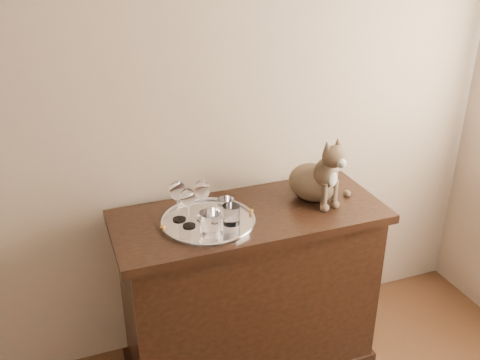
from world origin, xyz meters
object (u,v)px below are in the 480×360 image
object	(u,v)px
sideboard	(249,292)
tray	(208,222)
wine_glass_c	(188,208)
cat	(314,166)
wine_glass_a	(178,201)
tumbler_c	(226,208)
wine_glass_d	(202,200)
tumbler_b	(210,224)
tumbler_a	(231,215)

from	to	relation	value
sideboard	tray	xyz separation A→B (m)	(-0.20, -0.02, 0.43)
wine_glass_c	cat	size ratio (longest dim) A/B	0.53
wine_glass_a	sideboard	bearing A→B (deg)	-6.38
cat	tumbler_c	bearing A→B (deg)	172.47
wine_glass_d	tumbler_b	bearing A→B (deg)	-93.47
cat	wine_glass_a	bearing A→B (deg)	167.49
wine_glass_c	wine_glass_d	bearing A→B (deg)	30.29
tray	wine_glass_c	bearing A→B (deg)	-173.24
sideboard	tumbler_b	bearing A→B (deg)	-150.35
wine_glass_d	tumbler_a	bearing A→B (deg)	-39.37
tumbler_b	tumbler_c	world-z (taller)	tumbler_b
wine_glass_c	cat	xyz separation A→B (m)	(0.60, 0.06, 0.07)
wine_glass_a	wine_glass_c	bearing A→B (deg)	-69.42
tumbler_a	tumbler_b	world-z (taller)	tumbler_b
wine_glass_d	tray	bearing A→B (deg)	-64.48
wine_glass_c	tumbler_a	distance (m)	0.18
tumbler_b	cat	xyz separation A→B (m)	(0.54, 0.15, 0.10)
tray	tumbler_a	distance (m)	0.11
tray	wine_glass_a	size ratio (longest dim) A/B	2.23
wine_glass_a	wine_glass_d	xyz separation A→B (m)	(0.10, -0.02, -0.00)
sideboard	tumbler_b	world-z (taller)	tumbler_b
tumbler_a	cat	world-z (taller)	cat
tumbler_c	wine_glass_a	bearing A→B (deg)	168.67
sideboard	tray	distance (m)	0.47
sideboard	tumbler_c	xyz separation A→B (m)	(-0.11, -0.00, 0.47)
cat	sideboard	bearing A→B (deg)	173.24
tray	tumbler_b	size ratio (longest dim) A/B	4.05
tumbler_b	sideboard	bearing A→B (deg)	29.65
wine_glass_a	wine_glass_d	world-z (taller)	same
tumbler_a	tumbler_b	xyz separation A→B (m)	(-0.11, -0.05, 0.01)
tumbler_c	cat	bearing A→B (deg)	4.54
tumbler_b	tumbler_c	distance (m)	0.16
wine_glass_a	tumbler_b	xyz separation A→B (m)	(0.09, -0.16, -0.04)
wine_glass_d	sideboard	bearing A→B (deg)	-2.73
sideboard	wine_glass_a	bearing A→B (deg)	173.62
tumbler_a	cat	distance (m)	0.46
wine_glass_c	tumbler_b	size ratio (longest dim) A/B	1.74
sideboard	wine_glass_c	bearing A→B (deg)	-173.60
tumbler_b	tumbler_c	bearing A→B (deg)	48.45
wine_glass_c	tumbler_c	size ratio (longest dim) A/B	2.13
wine_glass_c	wine_glass_d	size ratio (longest dim) A/B	0.96
wine_glass_a	wine_glass_d	bearing A→B (deg)	-14.18
wine_glass_c	cat	distance (m)	0.61
tray	tumbler_c	distance (m)	0.10
wine_glass_d	tumbler_a	distance (m)	0.14
wine_glass_d	tumbler_c	world-z (taller)	wine_glass_d
wine_glass_d	wine_glass_c	bearing A→B (deg)	-149.71
tumbler_a	cat	xyz separation A→B (m)	(0.43, 0.10, 0.11)
wine_glass_d	cat	world-z (taller)	cat
sideboard	tray	bearing A→B (deg)	-173.76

